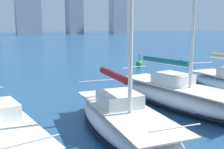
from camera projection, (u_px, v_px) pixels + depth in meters
The scene contains 3 objects.
sailboat_teal at pixel (179, 94), 13.83m from camera, with size 3.53×8.85×10.64m.
sailboat_maroon at pixel (123, 118), 10.41m from camera, with size 3.35×7.82×11.45m.
channel_buoy at pixel (139, 64), 27.82m from camera, with size 0.70×0.70×1.40m.
Camera 1 is at (4.99, 2.80, 4.15)m, focal length 42.00 mm.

